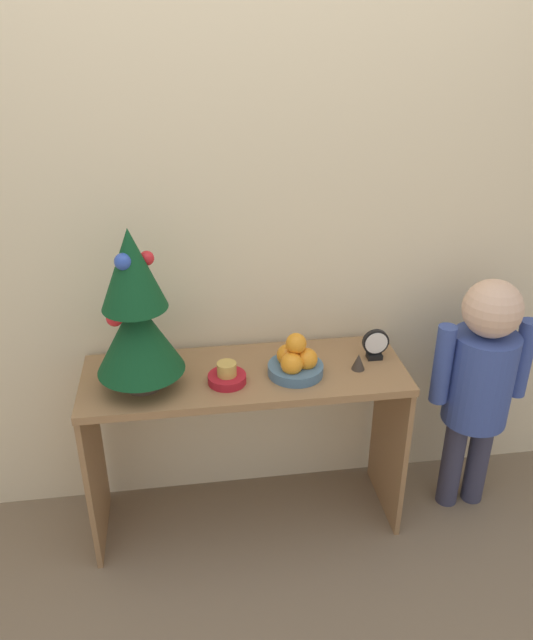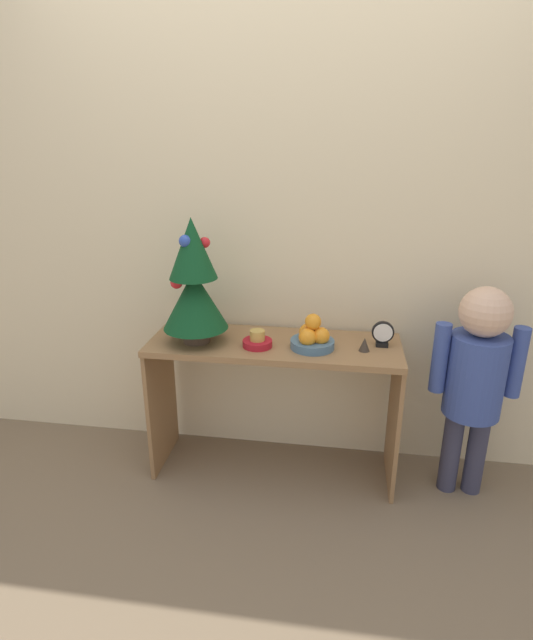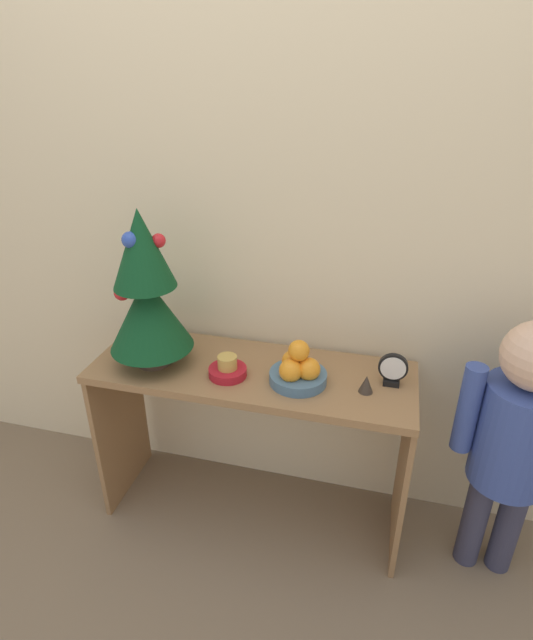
# 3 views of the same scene
# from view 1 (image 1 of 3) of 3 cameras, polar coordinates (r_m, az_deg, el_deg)

# --- Properties ---
(ground_plane) EXTENTS (12.00, 12.00, 0.00)m
(ground_plane) POSITION_cam_1_polar(r_m,az_deg,el_deg) (2.62, -1.19, -20.64)
(ground_plane) COLOR #7A664C
(back_wall) EXTENTS (7.00, 0.05, 2.50)m
(back_wall) POSITION_cam_1_polar(r_m,az_deg,el_deg) (2.33, -2.92, 9.90)
(back_wall) COLOR beige
(back_wall) RESTS_ON ground_plane
(console_table) EXTENTS (1.20, 0.42, 0.71)m
(console_table) POSITION_cam_1_polar(r_m,az_deg,el_deg) (2.41, -1.94, -7.99)
(console_table) COLOR olive
(console_table) RESTS_ON ground_plane
(mini_tree) EXTENTS (0.31, 0.31, 0.59)m
(mini_tree) POSITION_cam_1_polar(r_m,az_deg,el_deg) (2.14, -11.85, 0.58)
(mini_tree) COLOR #4C3828
(mini_tree) RESTS_ON console_table
(fruit_bowl) EXTENTS (0.20, 0.20, 0.17)m
(fruit_bowl) POSITION_cam_1_polar(r_m,az_deg,el_deg) (2.28, 2.67, -3.83)
(fruit_bowl) COLOR #476B84
(fruit_bowl) RESTS_ON console_table
(singing_bowl) EXTENTS (0.14, 0.14, 0.08)m
(singing_bowl) POSITION_cam_1_polar(r_m,az_deg,el_deg) (2.25, -3.63, -5.13)
(singing_bowl) COLOR #AD1923
(singing_bowl) RESTS_ON console_table
(desk_clock) EXTENTS (0.10, 0.04, 0.12)m
(desk_clock) POSITION_cam_1_polar(r_m,az_deg,el_deg) (2.41, 9.93, -2.23)
(desk_clock) COLOR black
(desk_clock) RESTS_ON console_table
(figurine) EXTENTS (0.05, 0.05, 0.06)m
(figurine) POSITION_cam_1_polar(r_m,az_deg,el_deg) (2.34, 8.41, -3.78)
(figurine) COLOR #382D23
(figurine) RESTS_ON console_table
(child_figure) EXTENTS (0.40, 0.26, 1.04)m
(child_figure) POSITION_cam_1_polar(r_m,az_deg,el_deg) (2.59, 18.99, -4.72)
(child_figure) COLOR #38384C
(child_figure) RESTS_ON ground_plane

